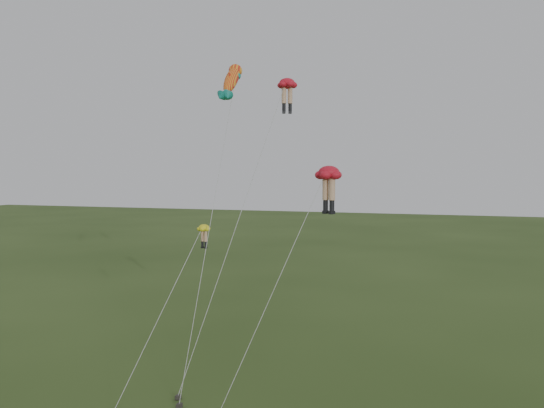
% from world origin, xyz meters
% --- Properties ---
extents(ground, '(300.00, 300.00, 0.00)m').
position_xyz_m(ground, '(0.00, 0.00, 0.00)').
color(ground, '#2B4117').
rests_on(ground, ground).
extents(legs_kite_red_high, '(4.76, 9.96, 19.17)m').
position_xyz_m(legs_kite_red_high, '(1.85, 9.13, 18.30)').
color(legs_kite_red_high, red).
rests_on(legs_kite_red_high, ground).
extents(legs_kite_red_mid, '(5.99, 5.59, 13.27)m').
position_xyz_m(legs_kite_red_mid, '(6.34, 2.67, 12.53)').
color(legs_kite_red_mid, red).
rests_on(legs_kite_red_mid, ground).
extents(legs_kite_yellow, '(3.00, 7.08, 9.75)m').
position_xyz_m(legs_kite_yellow, '(-1.67, 3.08, 8.83)').
color(legs_kite_yellow, yellow).
rests_on(legs_kite_yellow, ground).
extents(fish_kite, '(1.39, 7.44, 19.93)m').
position_xyz_m(fish_kite, '(-0.41, 5.23, 18.52)').
color(fish_kite, '#FFA220').
rests_on(fish_kite, ground).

